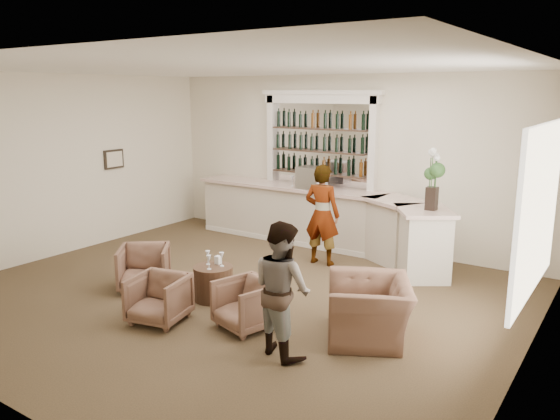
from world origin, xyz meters
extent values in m
plane|color=brown|center=(0.00, 0.00, 0.00)|extent=(8.00, 8.00, 0.00)
cube|color=beige|center=(0.00, 3.50, 1.65)|extent=(8.00, 0.04, 3.30)
cube|color=beige|center=(-4.00, 0.00, 1.65)|extent=(0.04, 7.00, 3.30)
cube|color=beige|center=(4.00, 0.00, 1.65)|extent=(0.04, 7.00, 3.30)
cube|color=white|center=(0.00, 0.00, 3.30)|extent=(8.00, 7.00, 0.04)
cube|color=white|center=(3.97, 0.50, 1.70)|extent=(0.05, 2.40, 1.90)
cube|color=black|center=(-3.97, 1.20, 1.65)|extent=(0.04, 0.46, 0.38)
cube|color=beige|center=(-3.94, 1.20, 1.65)|extent=(0.01, 0.38, 0.30)
cube|color=beige|center=(-1.00, 3.15, 0.54)|extent=(4.00, 0.70, 1.08)
cube|color=beige|center=(-1.00, 3.13, 1.11)|extent=(4.10, 0.82, 0.06)
cube|color=beige|center=(1.35, 2.92, 0.54)|extent=(1.12, 1.04, 1.08)
cube|color=beige|center=(1.35, 2.90, 1.11)|extent=(1.27, 1.19, 0.06)
cube|color=beige|center=(2.05, 2.40, 0.54)|extent=(1.08, 1.14, 1.08)
cube|color=beige|center=(2.05, 2.38, 1.11)|extent=(1.24, 1.29, 0.06)
cube|color=silver|center=(-1.00, 2.82, 0.05)|extent=(4.00, 0.06, 0.10)
cube|color=white|center=(-0.50, 3.48, 1.95)|extent=(2.15, 0.02, 1.65)
cube|color=silver|center=(-1.65, 3.42, 1.45)|extent=(0.14, 0.16, 2.90)
cube|color=silver|center=(0.65, 3.42, 1.45)|extent=(0.14, 0.16, 2.90)
cube|color=silver|center=(-0.50, 3.42, 2.84)|extent=(2.52, 0.16, 0.18)
cube|color=silver|center=(-0.50, 3.42, 2.96)|extent=(2.64, 0.20, 0.08)
cube|color=#37261B|center=(-0.50, 3.37, 1.38)|extent=(2.05, 0.20, 0.03)
cube|color=#37261B|center=(-0.50, 3.37, 1.82)|extent=(2.05, 0.20, 0.03)
cube|color=#37261B|center=(-0.50, 3.37, 2.26)|extent=(2.05, 0.20, 0.03)
cylinder|color=#452A1D|center=(-0.13, -0.27, 0.25)|extent=(0.58, 0.58, 0.50)
imported|color=gray|center=(0.33, 2.09, 0.88)|extent=(0.68, 0.47, 1.77)
imported|color=gray|center=(1.63, -1.09, 0.79)|extent=(0.92, 0.83, 1.57)
imported|color=brown|center=(-1.30, -0.52, 0.34)|extent=(1.03, 1.04, 0.68)
imported|color=brown|center=(-0.20, -1.27, 0.32)|extent=(0.82, 0.83, 0.63)
imported|color=brown|center=(0.87, -0.78, 0.32)|extent=(0.84, 0.86, 0.63)
imported|color=brown|center=(2.29, -0.16, 0.37)|extent=(1.40, 1.46, 0.73)
cube|color=silver|center=(-0.40, 2.96, 1.35)|extent=(0.51, 0.43, 0.43)
cube|color=black|center=(2.15, 2.38, 1.32)|extent=(0.17, 0.17, 0.37)
cube|color=white|center=(-0.15, -0.13, 0.56)|extent=(0.08, 0.08, 0.12)
camera|label=1|loc=(4.89, -5.96, 2.97)|focal=35.00mm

